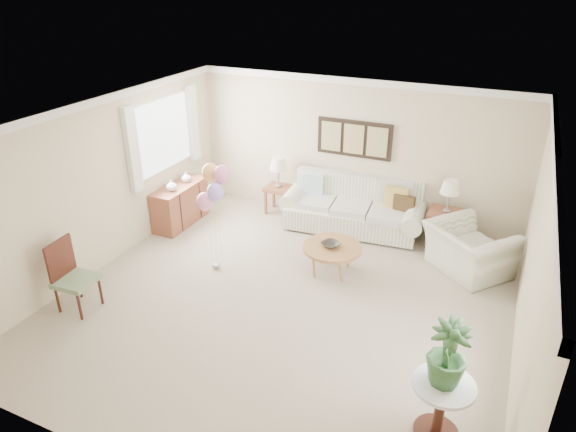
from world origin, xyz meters
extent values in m
plane|color=tan|center=(0.00, 0.00, 0.00)|extent=(6.00, 6.00, 0.00)
cube|color=beige|center=(0.00, 3.00, 1.30)|extent=(6.00, 0.04, 2.60)
cube|color=beige|center=(0.00, -3.00, 1.30)|extent=(6.00, 0.04, 2.60)
cube|color=beige|center=(-3.00, 0.00, 1.30)|extent=(0.04, 6.00, 2.60)
cube|color=beige|center=(3.00, 0.00, 1.30)|extent=(0.04, 6.00, 2.60)
cube|color=white|center=(0.00, 0.00, 2.59)|extent=(6.00, 6.00, 0.02)
cube|color=white|center=(0.00, 2.97, 2.54)|extent=(6.00, 0.06, 0.12)
cube|color=white|center=(-2.97, 0.00, 2.54)|extent=(0.06, 6.00, 0.12)
cube|color=white|center=(2.97, 0.00, 2.54)|extent=(0.06, 6.00, 0.12)
cube|color=white|center=(-2.98, 1.50, 1.65)|extent=(0.04, 1.40, 1.20)
cube|color=white|center=(-2.94, 0.65, 1.65)|extent=(0.10, 0.22, 1.40)
cube|color=white|center=(-2.94, 2.35, 1.65)|extent=(0.10, 0.22, 1.40)
cube|color=black|center=(0.00, 2.97, 1.55)|extent=(1.35, 0.04, 0.65)
cube|color=#8C8C59|center=(-0.42, 2.94, 1.55)|extent=(0.36, 0.02, 0.52)
cube|color=#8C8C59|center=(0.00, 2.94, 1.55)|extent=(0.36, 0.02, 0.52)
cube|color=#8C8C59|center=(0.42, 2.94, 1.55)|extent=(0.36, 0.02, 0.52)
cube|color=silver|center=(0.17, 2.55, 0.23)|extent=(2.37, 1.15, 0.38)
cube|color=silver|center=(0.17, 2.89, 0.65)|extent=(2.31, 0.44, 0.57)
cylinder|color=silver|center=(-0.93, 2.55, 0.47)|extent=(0.42, 0.97, 0.33)
cylinder|color=silver|center=(1.26, 2.55, 0.47)|extent=(0.42, 0.97, 0.33)
cube|color=silver|center=(-0.49, 2.49, 0.46)|extent=(0.69, 0.81, 0.13)
cube|color=silver|center=(0.17, 2.49, 0.46)|extent=(0.69, 0.81, 0.13)
cube|color=silver|center=(0.83, 2.49, 0.46)|extent=(0.69, 0.81, 0.13)
cube|color=silver|center=(-0.65, 2.67, 0.69)|extent=(0.40, 0.13, 0.40)
cube|color=tan|center=(0.90, 2.67, 0.69)|extent=(0.40, 0.13, 0.40)
cube|color=#3D2B15|center=(1.06, 2.60, 0.63)|extent=(0.36, 0.10, 0.36)
cube|color=silver|center=(0.17, 2.55, 0.02)|extent=(2.09, 0.84, 0.04)
cube|color=brown|center=(-1.33, 2.66, 0.49)|extent=(0.48, 0.44, 0.07)
cube|color=brown|center=(-1.52, 2.49, 0.23)|extent=(0.04, 0.04, 0.46)
cube|color=brown|center=(-1.14, 2.49, 0.23)|extent=(0.04, 0.04, 0.46)
cube|color=brown|center=(-1.52, 2.84, 0.23)|extent=(0.04, 0.04, 0.46)
cube|color=brown|center=(-1.14, 2.84, 0.23)|extent=(0.04, 0.04, 0.46)
cube|color=brown|center=(1.76, 2.62, 0.58)|extent=(0.57, 0.52, 0.08)
cube|color=brown|center=(1.53, 2.42, 0.27)|extent=(0.05, 0.05, 0.54)
cube|color=brown|center=(1.99, 2.42, 0.27)|extent=(0.05, 0.05, 0.54)
cube|color=brown|center=(1.53, 2.83, 0.27)|extent=(0.05, 0.05, 0.54)
cube|color=brown|center=(1.99, 2.83, 0.27)|extent=(0.05, 0.05, 0.54)
cylinder|color=gray|center=(-1.33, 2.66, 0.56)|extent=(0.13, 0.13, 0.06)
cylinder|color=gray|center=(-1.33, 2.66, 0.73)|extent=(0.04, 0.04, 0.29)
cone|color=silver|center=(-1.33, 2.66, 0.99)|extent=(0.33, 0.33, 0.23)
cylinder|color=gray|center=(1.76, 2.62, 0.65)|extent=(0.13, 0.13, 0.06)
cylinder|color=gray|center=(1.76, 2.62, 0.82)|extent=(0.04, 0.04, 0.28)
cone|color=silver|center=(1.76, 2.62, 1.07)|extent=(0.32, 0.32, 0.22)
cylinder|color=#A27240|center=(0.34, 1.04, 0.43)|extent=(0.90, 0.90, 0.05)
cylinder|color=#A27240|center=(0.55, 1.25, 0.20)|extent=(0.04, 0.04, 0.41)
cylinder|color=#A27240|center=(0.13, 1.25, 0.20)|extent=(0.04, 0.04, 0.41)
cylinder|color=#A27240|center=(0.13, 0.83, 0.20)|extent=(0.04, 0.04, 0.41)
cylinder|color=#A27240|center=(0.55, 0.83, 0.20)|extent=(0.04, 0.04, 0.41)
imported|color=#2A2622|center=(0.32, 1.02, 0.49)|extent=(0.36, 0.36, 0.07)
imported|color=silver|center=(2.23, 1.94, 0.37)|extent=(1.52, 1.50, 0.74)
cylinder|color=silver|center=(2.36, -1.41, 0.65)|extent=(0.62, 0.62, 0.04)
cylinder|color=#3D1810|center=(2.36, -1.41, 0.32)|extent=(0.10, 0.10, 0.62)
imported|color=#274E21|center=(2.35, -1.39, 1.01)|extent=(0.45, 0.45, 0.69)
cube|color=slate|center=(-2.49, -1.27, 0.44)|extent=(0.53, 0.53, 0.07)
cylinder|color=#3D1810|center=(-2.69, -1.47, 0.20)|extent=(0.04, 0.04, 0.41)
cylinder|color=#3D1810|center=(-2.30, -1.47, 0.20)|extent=(0.04, 0.04, 0.41)
cylinder|color=#3D1810|center=(-2.69, -1.08, 0.20)|extent=(0.04, 0.04, 0.41)
cylinder|color=#3D1810|center=(-2.30, -1.08, 0.20)|extent=(0.04, 0.04, 0.41)
cube|color=#3D1810|center=(-2.71, -1.27, 0.74)|extent=(0.08, 0.47, 0.54)
cube|color=brown|center=(-2.76, 1.50, 0.37)|extent=(0.45, 1.20, 0.74)
cube|color=#3D1810|center=(-2.75, 1.20, 0.37)|extent=(0.46, 0.02, 0.70)
cube|color=#3D1810|center=(-2.75, 1.80, 0.37)|extent=(0.46, 0.02, 0.70)
imported|color=white|center=(-2.74, 1.27, 0.84)|extent=(0.19, 0.19, 0.20)
imported|color=silver|center=(-2.74, 1.72, 0.83)|extent=(0.23, 0.23, 0.19)
cube|color=gray|center=(-1.35, 0.40, 0.04)|extent=(0.09, 0.09, 0.07)
ellipsoid|color=pink|center=(-1.43, 0.36, 1.14)|extent=(0.25, 0.25, 0.29)
cylinder|color=silver|center=(-1.39, 0.38, 0.54)|extent=(0.01, 0.01, 0.93)
ellipsoid|color=#AA8AE9|center=(-1.21, 0.32, 1.35)|extent=(0.25, 0.25, 0.29)
cylinder|color=silver|center=(-1.28, 0.36, 0.64)|extent=(0.01, 0.01, 1.14)
ellipsoid|color=#FFBC53|center=(-1.40, 0.51, 1.55)|extent=(0.25, 0.25, 0.29)
cylinder|color=silver|center=(-1.37, 0.46, 0.74)|extent=(0.01, 0.01, 1.34)
ellipsoid|color=pink|center=(-1.17, 0.47, 1.58)|extent=(0.25, 0.25, 0.29)
cylinder|color=silver|center=(-1.26, 0.43, 0.75)|extent=(0.01, 0.01, 1.36)
camera|label=1|loc=(2.54, -5.41, 4.26)|focal=32.00mm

